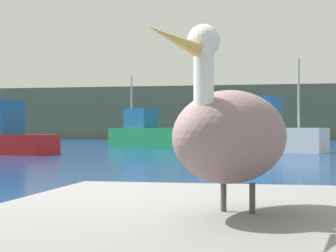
% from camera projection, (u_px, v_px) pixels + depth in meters
% --- Properties ---
extents(hillside_backdrop, '(140.00, 16.48, 6.92)m').
position_uv_depth(hillside_backdrop, '(270.00, 114.00, 79.94)').
color(hillside_backdrop, '#5B664C').
rests_on(hillside_backdrop, ground).
extents(pelican, '(0.72, 1.33, 0.88)m').
position_uv_depth(pelican, '(233.00, 134.00, 2.82)').
color(pelican, gray).
rests_on(pelican, pier_dock).
extents(fishing_boat_white, '(7.17, 4.23, 5.00)m').
position_uv_depth(fishing_boat_white, '(262.00, 134.00, 31.58)').
color(fishing_boat_white, white).
rests_on(fishing_boat_white, ground).
extents(fishing_boat_green, '(6.71, 4.85, 5.05)m').
position_uv_depth(fishing_boat_green, '(150.00, 134.00, 39.92)').
color(fishing_boat_green, '#1E8C4C').
rests_on(fishing_boat_green, ground).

